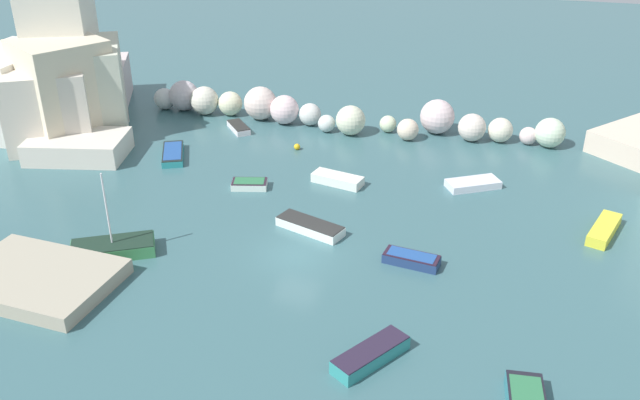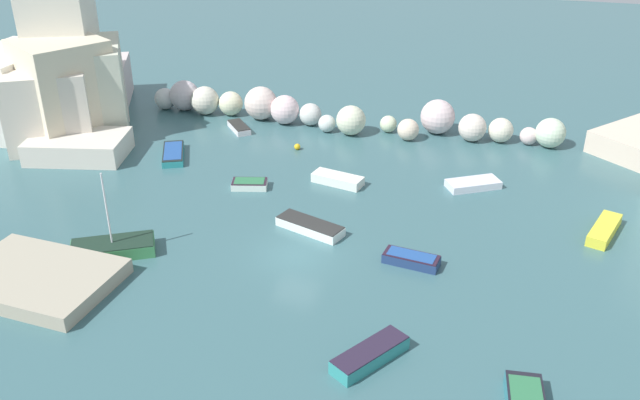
# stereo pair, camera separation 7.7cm
# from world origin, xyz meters

# --- Properties ---
(cove_water) EXTENTS (160.00, 160.00, 0.00)m
(cove_water) POSITION_xyz_m (0.00, 0.00, 0.00)
(cove_water) COLOR #396167
(cove_water) RESTS_ON ground
(cliff_headland_left) EXTENTS (15.46, 18.44, 10.61)m
(cliff_headland_left) POSITION_xyz_m (-23.84, 14.05, 3.42)
(cliff_headland_left) COLOR beige
(cliff_headland_left) RESTS_ON ground
(rock_breakwater) EXTENTS (34.24, 4.69, 2.77)m
(rock_breakwater) POSITION_xyz_m (-3.55, 19.92, 1.16)
(rock_breakwater) COLOR silver
(rock_breakwater) RESTS_ON ground
(stone_dock) EXTENTS (8.34, 6.17, 0.82)m
(stone_dock) POSITION_xyz_m (-12.13, -6.43, 0.41)
(stone_dock) COLOR #A69D88
(stone_dock) RESTS_ON ground
(channel_buoy) EXTENTS (0.47, 0.47, 0.47)m
(channel_buoy) POSITION_xyz_m (-4.41, 14.46, 0.24)
(channel_buoy) COLOR gold
(channel_buoy) RESTS_ON cove_water
(moored_boat_0) EXTENTS (4.92, 3.89, 5.02)m
(moored_boat_0) POSITION_xyz_m (-9.94, -2.60, 0.40)
(moored_boat_0) COLOR #3F8A50
(moored_boat_0) RESTS_ON cove_water
(moored_boat_1) EXTENTS (3.14, 3.92, 0.70)m
(moored_boat_1) POSITION_xyz_m (5.81, -7.58, 0.35)
(moored_boat_1) COLOR teal
(moored_boat_1) RESTS_ON cove_water
(moored_boat_2) EXTENTS (3.83, 3.12, 0.51)m
(moored_boat_2) POSITION_xyz_m (8.92, 11.43, 0.25)
(moored_boat_2) COLOR silver
(moored_boat_2) RESTS_ON cove_water
(moored_boat_3) EXTENTS (3.19, 1.57, 0.60)m
(moored_boat_3) POSITION_xyz_m (6.36, 0.85, 0.32)
(moored_boat_3) COLOR navy
(moored_boat_3) RESTS_ON cove_water
(moored_boat_4) EXTENTS (3.04, 4.28, 0.54)m
(moored_boat_4) POSITION_xyz_m (-12.83, 10.66, 0.28)
(moored_boat_4) COLOR teal
(moored_boat_4) RESTS_ON cove_water
(moored_boat_7) EXTENTS (3.67, 2.03, 0.63)m
(moored_boat_7) POSITION_xyz_m (-0.02, 9.56, 0.31)
(moored_boat_7) COLOR white
(moored_boat_7) RESTS_ON cove_water
(moored_boat_8) EXTENTS (2.65, 2.86, 0.51)m
(moored_boat_8) POSITION_xyz_m (-10.14, 16.98, 0.26)
(moored_boat_8) COLOR white
(moored_boat_8) RESTS_ON cove_water
(moored_boat_9) EXTENTS (4.40, 2.66, 0.60)m
(moored_boat_9) POSITION_xyz_m (-0.02, 2.89, 0.30)
(moored_boat_9) COLOR white
(moored_boat_9) RESTS_ON cove_water
(moored_boat_10) EXTENTS (2.60, 1.82, 0.53)m
(moored_boat_10) POSITION_xyz_m (-5.57, 7.37, 0.28)
(moored_boat_10) COLOR white
(moored_boat_10) RESTS_ON cove_water
(moored_boat_11) EXTENTS (2.32, 4.09, 0.65)m
(moored_boat_11) POSITION_xyz_m (16.83, 7.09, 0.32)
(moored_boat_11) COLOR yellow
(moored_boat_11) RESTS_ON cove_water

